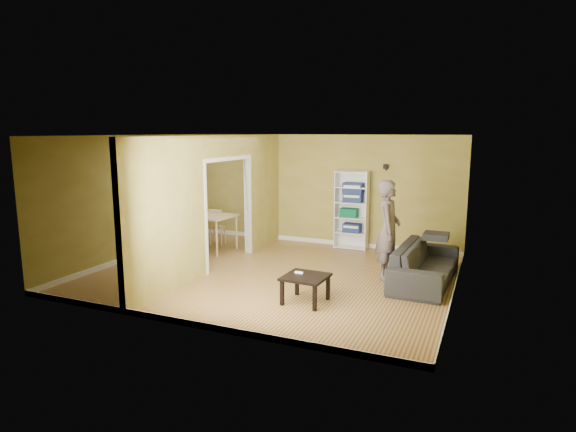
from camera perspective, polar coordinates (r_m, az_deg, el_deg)
The scene contains 16 objects.
room_shell at distance 8.93m, azimuth -1.68°, elevation 1.15°, with size 6.50×6.50×6.50m.
partition at distance 9.49m, azimuth -8.28°, elevation 1.57°, with size 0.22×5.50×2.60m, color #A4994C, non-canonical shape.
wall_speaker at distance 10.95m, azimuth 11.51°, elevation 5.76°, with size 0.10×0.10×0.10m, color black.
sofa at distance 8.96m, azimuth 16.00°, elevation -4.82°, with size 0.99×2.32×0.88m, color black.
person at distance 8.92m, azimuth 11.83°, elevation -0.59°, with size 0.61×0.78×2.13m, color slate.
bookshelf at distance 11.15m, azimuth 7.62°, elevation 0.73°, with size 0.75×0.33×1.79m.
paper_box_navy_a at distance 11.17m, azimuth 7.61°, elevation -1.40°, with size 0.40×0.26×0.20m, color navy.
paper_box_teal at distance 11.13m, azimuth 7.26°, elevation 0.39°, with size 0.39×0.26×0.20m, color #1A7E61.
paper_box_navy_b at distance 11.05m, azimuth 7.72°, elevation 2.19°, with size 0.43×0.28×0.22m, color navy.
paper_box_navy_c at distance 11.02m, azimuth 7.76°, elevation 3.39°, with size 0.45×0.29×0.23m, color navy.
coffee_table at distance 7.63m, azimuth 2.09°, elevation -7.57°, with size 0.66×0.66×0.44m.
game_controller at distance 7.73m, azimuth 1.31°, elevation -6.71°, with size 0.13×0.04×0.03m, color white.
dining_table at distance 11.07m, azimuth -9.80°, elevation -0.23°, with size 1.30×0.87×0.81m.
chair_left at distance 11.59m, azimuth -12.64°, elevation -1.06°, with size 0.46×0.46×1.00m, color tan, non-canonical shape.
chair_near at distance 10.51m, azimuth -11.33°, elevation -1.99°, with size 0.48×0.48×1.05m, color tan, non-canonical shape.
chair_far at distance 11.56m, azimuth -8.35°, elevation -1.24°, with size 0.40×0.40×0.88m, color tan, non-canonical shape.
Camera 1 is at (3.70, -8.01, 2.68)m, focal length 30.00 mm.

